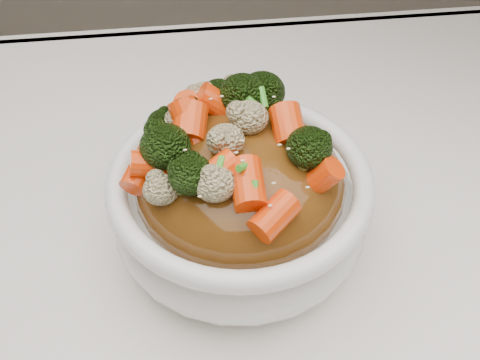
{
  "coord_description": "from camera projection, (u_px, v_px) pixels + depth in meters",
  "views": [
    {
      "loc": [
        -0.01,
        -0.29,
        1.15
      ],
      "look_at": [
        0.03,
        0.03,
        0.83
      ],
      "focal_mm": 42.0,
      "sensor_mm": 36.0,
      "label": 1
    }
  ],
  "objects": [
    {
      "name": "scallions",
      "position": [
        240.0,
        123.0,
        0.42
      ],
      "size": [
        0.17,
        0.17,
        0.02
      ],
      "primitive_type": null,
      "rotation": [
        0.0,
        0.0,
        -0.42
      ],
      "color": "#379522",
      "rests_on": "sauce_base"
    },
    {
      "name": "cauliflower",
      "position": [
        240.0,
        127.0,
        0.42
      ],
      "size": [
        0.23,
        0.23,
        0.04
      ],
      "primitive_type": null,
      "rotation": [
        0.0,
        0.0,
        -0.42
      ],
      "color": "#CCBE8B",
      "rests_on": "sauce_base"
    },
    {
      "name": "carrots",
      "position": [
        240.0,
        124.0,
        0.42
      ],
      "size": [
        0.23,
        0.23,
        0.05
      ],
      "primitive_type": null,
      "rotation": [
        0.0,
        0.0,
        -0.42
      ],
      "color": "#F64108",
      "rests_on": "sauce_base"
    },
    {
      "name": "sesame_seeds",
      "position": [
        240.0,
        123.0,
        0.42
      ],
      "size": [
        0.21,
        0.21,
        0.01
      ],
      "primitive_type": null,
      "rotation": [
        0.0,
        0.0,
        -0.42
      ],
      "color": "beige",
      "rests_on": "sauce_base"
    },
    {
      "name": "tablecloth",
      "position": [
        216.0,
        278.0,
        0.51
      ],
      "size": [
        1.2,
        0.8,
        0.04
      ],
      "primitive_type": "cube",
      "color": "white",
      "rests_on": "dining_table"
    },
    {
      "name": "broccoli",
      "position": [
        240.0,
        125.0,
        0.42
      ],
      "size": [
        0.23,
        0.23,
        0.04
      ],
      "primitive_type": null,
      "rotation": [
        0.0,
        0.0,
        -0.42
      ],
      "color": "black",
      "rests_on": "sauce_base"
    },
    {
      "name": "sauce_base",
      "position": [
        240.0,
        183.0,
        0.46
      ],
      "size": [
        0.23,
        0.23,
        0.1
      ],
      "primitive_type": "ellipsoid",
      "rotation": [
        0.0,
        0.0,
        -0.42
      ],
      "color": "#5A330F",
      "rests_on": "bowl"
    },
    {
      "name": "bowl",
      "position": [
        240.0,
        207.0,
        0.48
      ],
      "size": [
        0.29,
        0.29,
        0.09
      ],
      "primitive_type": null,
      "rotation": [
        0.0,
        0.0,
        -0.42
      ],
      "color": "white",
      "rests_on": "tablecloth"
    }
  ]
}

